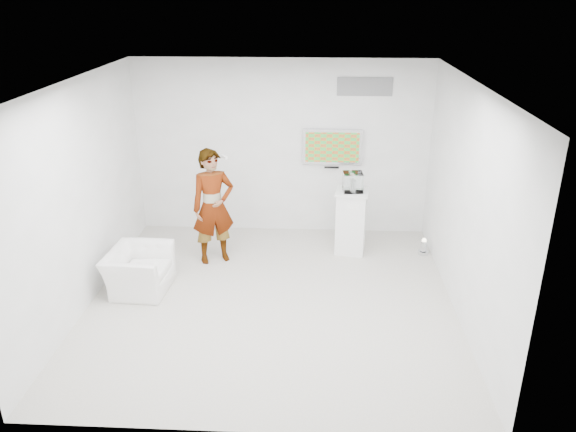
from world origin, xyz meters
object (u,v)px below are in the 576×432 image
object	(u,v)px
tv	(332,147)
person	(213,207)
armchair	(139,270)
floor_uplight	(424,247)
pedestal	(351,221)

from	to	relation	value
tv	person	xyz separation A→B (m)	(-1.84, -1.23, -0.64)
person	armchair	distance (m)	1.48
floor_uplight	pedestal	bearing A→B (deg)	176.76
tv	armchair	world-z (taller)	tv
armchair	floor_uplight	world-z (taller)	armchair
person	floor_uplight	world-z (taller)	person
armchair	pedestal	distance (m)	3.41
tv	armchair	xyz separation A→B (m)	(-2.77, -2.22, -1.25)
tv	armchair	bearing A→B (deg)	-141.24
armchair	person	bearing A→B (deg)	-39.72
tv	armchair	size ratio (longest dim) A/B	1.07
tv	pedestal	xyz separation A→B (m)	(0.32, -0.80, -1.03)
tv	pedestal	size ratio (longest dim) A/B	0.95
person	pedestal	xyz separation A→B (m)	(2.16, 0.44, -0.39)
pedestal	floor_uplight	bearing A→B (deg)	-3.24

